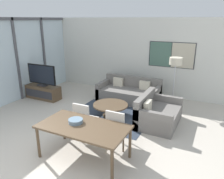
# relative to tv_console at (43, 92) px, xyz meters

# --- Properties ---
(ground_plane) EXTENTS (24.00, 24.00, 0.00)m
(ground_plane) POSITION_rel_tv_console_xyz_m (2.80, -2.97, -0.24)
(ground_plane) COLOR beige
(wall_back) EXTENTS (8.01, 0.09, 2.80)m
(wall_back) POSITION_rel_tv_console_xyz_m (2.84, 2.22, 1.17)
(wall_back) COLOR silver
(wall_back) RESTS_ON ground_plane
(window_wall_left) EXTENTS (0.07, 5.19, 2.80)m
(window_wall_left) POSITION_rel_tv_console_xyz_m (-0.70, -0.38, 1.29)
(window_wall_left) COLOR silver
(window_wall_left) RESTS_ON ground_plane
(area_rug) EXTENTS (2.35, 1.96, 0.01)m
(area_rug) POSITION_rel_tv_console_xyz_m (2.84, -0.26, -0.23)
(area_rug) COLOR #333D4C
(area_rug) RESTS_ON ground_plane
(tv_console) EXTENTS (1.29, 0.48, 0.48)m
(tv_console) POSITION_rel_tv_console_xyz_m (0.00, 0.00, 0.00)
(tv_console) COLOR brown
(tv_console) RESTS_ON ground_plane
(television) EXTENTS (1.20, 0.20, 0.76)m
(television) POSITION_rel_tv_console_xyz_m (0.00, 0.00, 0.62)
(television) COLOR #2D2D33
(television) RESTS_ON tv_console
(sofa_main) EXTENTS (2.10, 0.99, 0.80)m
(sofa_main) POSITION_rel_tv_console_xyz_m (2.84, 1.21, 0.03)
(sofa_main) COLOR slate
(sofa_main) RESTS_ON ground_plane
(sofa_side) EXTENTS (0.99, 1.46, 0.80)m
(sofa_side) POSITION_rel_tv_console_xyz_m (4.17, -0.11, 0.03)
(sofa_side) COLOR slate
(sofa_side) RESTS_ON ground_plane
(coffee_table) EXTENTS (1.02, 1.02, 0.37)m
(coffee_table) POSITION_rel_tv_console_xyz_m (2.84, -0.26, 0.04)
(coffee_table) COLOR brown
(coffee_table) RESTS_ON ground_plane
(dining_table) EXTENTS (1.80, 0.94, 0.72)m
(dining_table) POSITION_rel_tv_console_xyz_m (3.28, -2.32, 0.42)
(dining_table) COLOR brown
(dining_table) RESTS_ON ground_plane
(dining_chair_left) EXTENTS (0.46, 0.46, 0.90)m
(dining_chair_left) POSITION_rel_tv_console_xyz_m (2.84, -1.63, 0.26)
(dining_chair_left) COLOR beige
(dining_chair_left) RESTS_ON ground_plane
(dining_chair_centre) EXTENTS (0.46, 0.46, 0.90)m
(dining_chair_centre) POSITION_rel_tv_console_xyz_m (3.72, -1.66, 0.26)
(dining_chair_centre) COLOR beige
(dining_chair_centre) RESTS_ON ground_plane
(fruit_bowl) EXTENTS (0.30, 0.30, 0.08)m
(fruit_bowl) POSITION_rel_tv_console_xyz_m (3.07, -2.28, 0.53)
(fruit_bowl) COLOR slate
(fruit_bowl) RESTS_ON dining_table
(floor_lamp) EXTENTS (0.39, 0.39, 1.62)m
(floor_lamp) POSITION_rel_tv_console_xyz_m (4.32, 1.29, 1.17)
(floor_lamp) COLOR #2D2D33
(floor_lamp) RESTS_ON ground_plane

